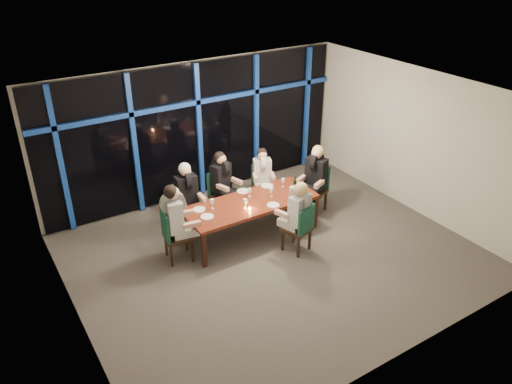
{
  "coord_description": "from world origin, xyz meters",
  "views": [
    {
      "loc": [
        -4.36,
        -6.29,
        5.35
      ],
      "look_at": [
        0.0,
        0.6,
        1.05
      ],
      "focal_mm": 35.0,
      "sensor_mm": 36.0,
      "label": 1
    }
  ],
  "objects_px": {
    "diner_end_right": "(315,170)",
    "wine_bottle": "(295,185)",
    "chair_far_right": "(262,183)",
    "chair_far_left": "(187,204)",
    "chair_near_mid": "(301,226)",
    "water_pitcher": "(292,191)",
    "diner_far_mid": "(222,175)",
    "chair_far_mid": "(220,191)",
    "diner_near_mid": "(298,207)",
    "diner_end_left": "(176,212)",
    "diner_far_left": "(187,188)",
    "chair_end_right": "(316,186)",
    "diner_far_right": "(262,169)",
    "chair_end_left": "(173,233)",
    "dining_table": "(250,205)"
  },
  "relations": [
    {
      "from": "diner_end_right",
      "to": "wine_bottle",
      "type": "distance_m",
      "value": 0.69
    },
    {
      "from": "chair_near_mid",
      "to": "diner_end_left",
      "type": "relative_size",
      "value": 0.97
    },
    {
      "from": "chair_end_right",
      "to": "diner_end_left",
      "type": "relative_size",
      "value": 1.01
    },
    {
      "from": "chair_far_mid",
      "to": "chair_far_right",
      "type": "xyz_separation_m",
      "value": [
        0.98,
        -0.09,
        -0.04
      ]
    },
    {
      "from": "chair_far_left",
      "to": "water_pitcher",
      "type": "height_order",
      "value": "chair_far_left"
    },
    {
      "from": "chair_far_left",
      "to": "chair_far_mid",
      "type": "distance_m",
      "value": 0.85
    },
    {
      "from": "diner_end_right",
      "to": "diner_far_left",
      "type": "bearing_deg",
      "value": -128.66
    },
    {
      "from": "chair_far_mid",
      "to": "diner_near_mid",
      "type": "xyz_separation_m",
      "value": [
        0.55,
        -1.95,
        0.39
      ]
    },
    {
      "from": "diner_far_mid",
      "to": "diner_end_right",
      "type": "xyz_separation_m",
      "value": [
        1.71,
        -0.88,
        0.04
      ]
    },
    {
      "from": "chair_far_mid",
      "to": "diner_far_mid",
      "type": "height_order",
      "value": "diner_far_mid"
    },
    {
      "from": "chair_far_right",
      "to": "diner_far_right",
      "type": "xyz_separation_m",
      "value": [
        -0.03,
        -0.07,
        0.36
      ]
    },
    {
      "from": "chair_far_left",
      "to": "chair_far_mid",
      "type": "xyz_separation_m",
      "value": [
        0.84,
        0.17,
        -0.01
      ]
    },
    {
      "from": "dining_table",
      "to": "chair_far_left",
      "type": "relative_size",
      "value": 2.62
    },
    {
      "from": "chair_far_left",
      "to": "diner_far_mid",
      "type": "distance_m",
      "value": 0.94
    },
    {
      "from": "chair_end_left",
      "to": "diner_end_left",
      "type": "xyz_separation_m",
      "value": [
        0.09,
        -0.01,
        0.41
      ]
    },
    {
      "from": "chair_far_left",
      "to": "diner_end_left",
      "type": "distance_m",
      "value": 1.13
    },
    {
      "from": "chair_near_mid",
      "to": "wine_bottle",
      "type": "xyz_separation_m",
      "value": [
        0.5,
        0.88,
        0.32
      ]
    },
    {
      "from": "chair_far_right",
      "to": "diner_far_right",
      "type": "relative_size",
      "value": 1.03
    },
    {
      "from": "chair_near_mid",
      "to": "diner_far_left",
      "type": "relative_size",
      "value": 1.01
    },
    {
      "from": "chair_near_mid",
      "to": "water_pitcher",
      "type": "xyz_separation_m",
      "value": [
        0.33,
        0.73,
        0.3
      ]
    },
    {
      "from": "chair_far_mid",
      "to": "diner_end_left",
      "type": "height_order",
      "value": "diner_end_left"
    },
    {
      "from": "chair_far_right",
      "to": "wine_bottle",
      "type": "bearing_deg",
      "value": -61.44
    },
    {
      "from": "chair_far_right",
      "to": "diner_end_right",
      "type": "bearing_deg",
      "value": -25.76
    },
    {
      "from": "diner_far_mid",
      "to": "diner_near_mid",
      "type": "xyz_separation_m",
      "value": [
        0.53,
        -1.87,
        -0.0
      ]
    },
    {
      "from": "dining_table",
      "to": "diner_end_right",
      "type": "height_order",
      "value": "diner_end_right"
    },
    {
      "from": "chair_end_right",
      "to": "wine_bottle",
      "type": "xyz_separation_m",
      "value": [
        -0.74,
        -0.22,
        0.3
      ]
    },
    {
      "from": "chair_end_right",
      "to": "diner_far_right",
      "type": "bearing_deg",
      "value": -154.65
    },
    {
      "from": "diner_far_mid",
      "to": "diner_end_left",
      "type": "bearing_deg",
      "value": -163.82
    },
    {
      "from": "chair_near_mid",
      "to": "wine_bottle",
      "type": "relative_size",
      "value": 3.19
    },
    {
      "from": "chair_far_right",
      "to": "diner_near_mid",
      "type": "distance_m",
      "value": 1.95
    },
    {
      "from": "chair_far_left",
      "to": "chair_near_mid",
      "type": "height_order",
      "value": "chair_far_left"
    },
    {
      "from": "water_pitcher",
      "to": "chair_far_left",
      "type": "bearing_deg",
      "value": 130.26
    },
    {
      "from": "diner_far_mid",
      "to": "diner_end_left",
      "type": "height_order",
      "value": "diner_end_left"
    },
    {
      "from": "dining_table",
      "to": "diner_near_mid",
      "type": "distance_m",
      "value": 1.03
    },
    {
      "from": "chair_far_right",
      "to": "diner_far_mid",
      "type": "distance_m",
      "value": 1.04
    },
    {
      "from": "chair_far_left",
      "to": "diner_far_mid",
      "type": "relative_size",
      "value": 1.05
    },
    {
      "from": "diner_end_right",
      "to": "diner_near_mid",
      "type": "bearing_deg",
      "value": -73.43
    },
    {
      "from": "diner_far_mid",
      "to": "diner_end_right",
      "type": "bearing_deg",
      "value": -44.48
    },
    {
      "from": "chair_end_left",
      "to": "diner_far_right",
      "type": "bearing_deg",
      "value": -61.59
    },
    {
      "from": "chair_far_mid",
      "to": "chair_near_mid",
      "type": "height_order",
      "value": "chair_far_mid"
    },
    {
      "from": "chair_far_mid",
      "to": "water_pitcher",
      "type": "bearing_deg",
      "value": -72.23
    },
    {
      "from": "diner_far_mid",
      "to": "water_pitcher",
      "type": "height_order",
      "value": "diner_far_mid"
    },
    {
      "from": "chair_end_left",
      "to": "diner_end_right",
      "type": "relative_size",
      "value": 1.04
    },
    {
      "from": "diner_near_mid",
      "to": "chair_far_right",
      "type": "bearing_deg",
      "value": -120.32
    },
    {
      "from": "chair_far_mid",
      "to": "chair_end_right",
      "type": "height_order",
      "value": "chair_end_right"
    },
    {
      "from": "chair_near_mid",
      "to": "diner_near_mid",
      "type": "relative_size",
      "value": 1.03
    },
    {
      "from": "dining_table",
      "to": "water_pitcher",
      "type": "xyz_separation_m",
      "value": [
        0.81,
        -0.23,
        0.17
      ]
    },
    {
      "from": "diner_far_mid",
      "to": "chair_near_mid",
      "type": "bearing_deg",
      "value": -91.36
    },
    {
      "from": "chair_end_right",
      "to": "diner_far_right",
      "type": "height_order",
      "value": "diner_far_right"
    },
    {
      "from": "diner_end_right",
      "to": "water_pitcher",
      "type": "relative_size",
      "value": 5.05
    }
  ]
}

